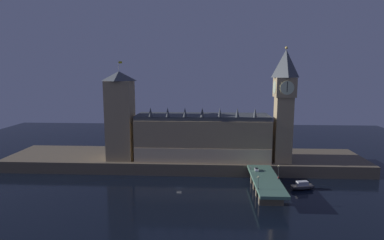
{
  "coord_description": "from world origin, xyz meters",
  "views": [
    {
      "loc": [
        15.04,
        -157.62,
        59.72
      ],
      "look_at": [
        5.7,
        20.0,
        32.34
      ],
      "focal_mm": 30.0,
      "sensor_mm": 36.0,
      "label": 1
    }
  ],
  "objects_px": {
    "pedestrian_far_rail": "(251,168)",
    "street_lamp_near": "(258,181)",
    "car_northbound_lead": "(257,169)",
    "street_lamp_mid": "(279,170)",
    "pedestrian_mid_walk": "(278,178)",
    "boat_downstream": "(302,186)",
    "victoria_tower": "(120,116)",
    "clock_tower": "(284,102)"
  },
  "relations": [
    {
      "from": "clock_tower",
      "to": "pedestrian_far_rail",
      "type": "distance_m",
      "value": 42.78
    },
    {
      "from": "car_northbound_lead",
      "to": "boat_downstream",
      "type": "height_order",
      "value": "car_northbound_lead"
    },
    {
      "from": "street_lamp_mid",
      "to": "pedestrian_far_rail",
      "type": "bearing_deg",
      "value": 129.57
    },
    {
      "from": "street_lamp_mid",
      "to": "boat_downstream",
      "type": "bearing_deg",
      "value": 22.99
    },
    {
      "from": "clock_tower",
      "to": "car_northbound_lead",
      "type": "distance_m",
      "value": 42.48
    },
    {
      "from": "clock_tower",
      "to": "boat_downstream",
      "type": "relative_size",
      "value": 4.96
    },
    {
      "from": "pedestrian_far_rail",
      "to": "street_lamp_near",
      "type": "distance_m",
      "value": 28.94
    },
    {
      "from": "car_northbound_lead",
      "to": "street_lamp_mid",
      "type": "relative_size",
      "value": 0.64
    },
    {
      "from": "victoria_tower",
      "to": "pedestrian_far_rail",
      "type": "xyz_separation_m",
      "value": [
        75.37,
        -19.88,
        -25.01
      ]
    },
    {
      "from": "car_northbound_lead",
      "to": "pedestrian_mid_walk",
      "type": "bearing_deg",
      "value": -58.29
    },
    {
      "from": "car_northbound_lead",
      "to": "pedestrian_mid_walk",
      "type": "relative_size",
      "value": 2.63
    },
    {
      "from": "street_lamp_mid",
      "to": "pedestrian_mid_walk",
      "type": "bearing_deg",
      "value": -105.28
    },
    {
      "from": "street_lamp_near",
      "to": "street_lamp_mid",
      "type": "bearing_deg",
      "value": 50.77
    },
    {
      "from": "pedestrian_far_rail",
      "to": "street_lamp_mid",
      "type": "height_order",
      "value": "street_lamp_mid"
    },
    {
      "from": "clock_tower",
      "to": "street_lamp_near",
      "type": "bearing_deg",
      "value": -113.99
    },
    {
      "from": "victoria_tower",
      "to": "car_northbound_lead",
      "type": "relative_size",
      "value": 13.13
    },
    {
      "from": "street_lamp_near",
      "to": "clock_tower",
      "type": "bearing_deg",
      "value": 66.01
    },
    {
      "from": "pedestrian_far_rail",
      "to": "pedestrian_mid_walk",
      "type": "bearing_deg",
      "value": -54.14
    },
    {
      "from": "clock_tower",
      "to": "street_lamp_mid",
      "type": "height_order",
      "value": "clock_tower"
    },
    {
      "from": "pedestrian_mid_walk",
      "to": "boat_downstream",
      "type": "height_order",
      "value": "pedestrian_mid_walk"
    },
    {
      "from": "street_lamp_near",
      "to": "street_lamp_mid",
      "type": "xyz_separation_m",
      "value": [
        12.02,
        14.72,
        0.53
      ]
    },
    {
      "from": "clock_tower",
      "to": "boat_downstream",
      "type": "bearing_deg",
      "value": -78.97
    },
    {
      "from": "street_lamp_mid",
      "to": "boat_downstream",
      "type": "relative_size",
      "value": 0.52
    },
    {
      "from": "victoria_tower",
      "to": "pedestrian_far_rail",
      "type": "height_order",
      "value": "victoria_tower"
    },
    {
      "from": "pedestrian_far_rail",
      "to": "boat_downstream",
      "type": "distance_m",
      "value": 27.22
    },
    {
      "from": "street_lamp_near",
      "to": "boat_downstream",
      "type": "relative_size",
      "value": 0.46
    },
    {
      "from": "street_lamp_near",
      "to": "pedestrian_mid_walk",
      "type": "bearing_deg",
      "value": 48.77
    },
    {
      "from": "victoria_tower",
      "to": "boat_downstream",
      "type": "height_order",
      "value": "victoria_tower"
    },
    {
      "from": "clock_tower",
      "to": "street_lamp_near",
      "type": "relative_size",
      "value": 10.8
    },
    {
      "from": "pedestrian_mid_walk",
      "to": "street_lamp_near",
      "type": "distance_m",
      "value": 17.87
    },
    {
      "from": "victoria_tower",
      "to": "pedestrian_mid_walk",
      "type": "height_order",
      "value": "victoria_tower"
    },
    {
      "from": "car_northbound_lead",
      "to": "street_lamp_near",
      "type": "height_order",
      "value": "street_lamp_near"
    },
    {
      "from": "car_northbound_lead",
      "to": "pedestrian_far_rail",
      "type": "xyz_separation_m",
      "value": [
        -2.8,
        1.9,
        0.14
      ]
    },
    {
      "from": "pedestrian_far_rail",
      "to": "boat_downstream",
      "type": "bearing_deg",
      "value": -18.49
    },
    {
      "from": "clock_tower",
      "to": "boat_downstream",
      "type": "distance_m",
      "value": 48.01
    },
    {
      "from": "victoria_tower",
      "to": "pedestrian_mid_walk",
      "type": "distance_m",
      "value": 96.82
    },
    {
      "from": "victoria_tower",
      "to": "car_northbound_lead",
      "type": "distance_m",
      "value": 84.96
    },
    {
      "from": "car_northbound_lead",
      "to": "street_lamp_mid",
      "type": "xyz_separation_m",
      "value": [
        8.81,
        -12.16,
        3.67
      ]
    },
    {
      "from": "clock_tower",
      "to": "car_northbound_lead",
      "type": "relative_size",
      "value": 14.85
    },
    {
      "from": "victoria_tower",
      "to": "car_northbound_lead",
      "type": "height_order",
      "value": "victoria_tower"
    },
    {
      "from": "pedestrian_mid_walk",
      "to": "pedestrian_far_rail",
      "type": "bearing_deg",
      "value": 125.86
    },
    {
      "from": "clock_tower",
      "to": "pedestrian_far_rail",
      "type": "relative_size",
      "value": 41.49
    }
  ]
}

